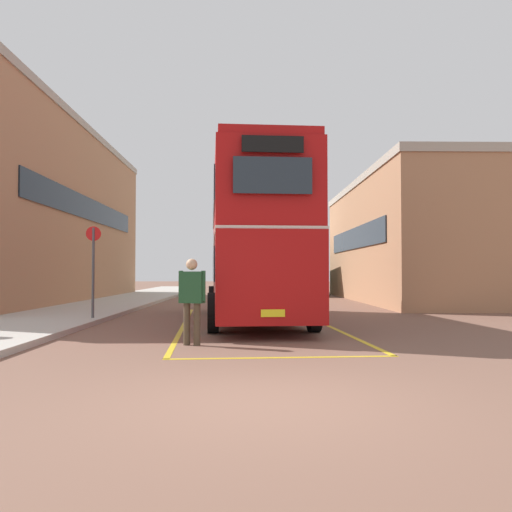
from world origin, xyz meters
TOP-DOWN VIEW (x-y plane):
  - ground_plane at (0.00, 14.40)m, footprint 135.60×135.60m
  - sidewalk_left at (-6.50, 16.80)m, footprint 4.00×57.60m
  - brick_building_left at (-10.64, 20.48)m, footprint 5.21×22.08m
  - depot_building_right at (9.36, 21.54)m, footprint 7.85×16.86m
  - double_decker_bus at (0.02, 10.24)m, footprint 3.29×10.31m
  - single_deck_bus at (2.80, 30.29)m, footprint 3.17×8.49m
  - pedestrian_boarding at (-1.34, 4.80)m, footprint 0.57×0.37m
  - bus_stop_sign at (-4.83, 9.82)m, footprint 0.44×0.13m
  - bay_marking_yellow at (0.08, 8.34)m, footprint 4.98×12.44m

SIDE VIEW (x-z plane):
  - ground_plane at x=0.00m, z-range 0.00..0.00m
  - bay_marking_yellow at x=0.08m, z-range 0.00..0.01m
  - sidewalk_left at x=-6.50m, z-range 0.00..0.14m
  - pedestrian_boarding at x=-1.34m, z-range 0.15..1.94m
  - single_deck_bus at x=2.80m, z-range 0.13..3.15m
  - bus_stop_sign at x=-4.83m, z-range 0.41..3.17m
  - double_decker_bus at x=0.02m, z-range 0.14..4.89m
  - depot_building_right at x=9.36m, z-range 0.00..6.35m
  - brick_building_left at x=-10.64m, z-range 0.01..8.85m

